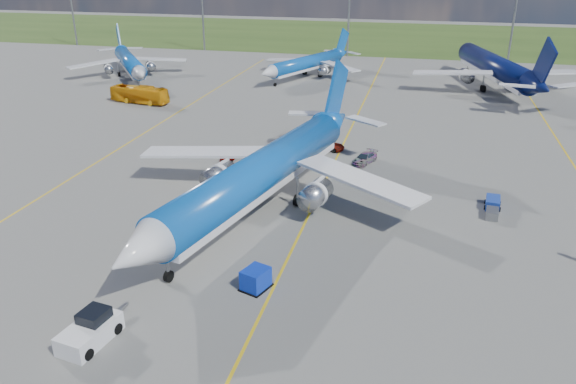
% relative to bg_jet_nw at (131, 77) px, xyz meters
% --- Properties ---
extents(ground, '(400.00, 400.00, 0.00)m').
position_rel_bg_jet_nw_xyz_m(ground, '(51.93, -71.43, 0.00)').
color(ground, '#5A5A57').
rests_on(ground, ground).
extents(grass_strip, '(400.00, 80.00, 0.01)m').
position_rel_bg_jet_nw_xyz_m(grass_strip, '(51.93, 78.57, 0.00)').
color(grass_strip, '#2D4719').
rests_on(grass_strip, ground).
extents(taxiway_lines, '(60.25, 160.00, 0.02)m').
position_rel_bg_jet_nw_xyz_m(taxiway_lines, '(52.10, -43.73, 0.01)').
color(taxiway_lines, gold).
rests_on(taxiway_lines, ground).
extents(floodlight_masts, '(202.20, 0.50, 22.70)m').
position_rel_bg_jet_nw_xyz_m(floodlight_masts, '(61.93, 38.57, 12.56)').
color(floodlight_masts, slate).
rests_on(floodlight_masts, ground).
extents(bg_jet_nw, '(43.71, 45.57, 9.49)m').
position_rel_bg_jet_nw_xyz_m(bg_jet_nw, '(0.00, 0.00, 0.00)').
color(bg_jet_nw, '#0C4EA8').
rests_on(bg_jet_nw, ground).
extents(bg_jet_nnw, '(36.73, 40.94, 8.79)m').
position_rel_bg_jet_nw_xyz_m(bg_jet_nnw, '(37.26, 9.05, 0.00)').
color(bg_jet_nnw, '#0C4EA8').
rests_on(bg_jet_nnw, ground).
extents(bg_jet_n, '(47.09, 55.05, 12.39)m').
position_rel_bg_jet_nw_xyz_m(bg_jet_n, '(75.63, 7.65, 0.00)').
color(bg_jet_n, '#07103E').
rests_on(bg_jet_n, ground).
extents(main_airliner, '(45.40, 53.74, 12.28)m').
position_rel_bg_jet_nw_xyz_m(main_airliner, '(46.80, -59.30, 0.00)').
color(main_airliner, '#0C4EA8').
rests_on(main_airliner, ground).
extents(pushback_tug, '(3.06, 6.49, 2.16)m').
position_rel_bg_jet_nw_xyz_m(pushback_tug, '(41.31, -82.91, 0.87)').
color(pushback_tug, silver).
rests_on(pushback_tug, ground).
extents(uld_container, '(2.35, 2.61, 1.73)m').
position_rel_bg_jet_nw_xyz_m(uld_container, '(50.54, -73.76, 0.86)').
color(uld_container, '#0D2DB8').
rests_on(uld_container, ground).
extents(apron_bus, '(11.35, 4.22, 3.09)m').
position_rel_bg_jet_nw_xyz_m(apron_bus, '(12.63, -20.24, 1.54)').
color(apron_bus, orange).
rests_on(apron_bus, ground).
extents(service_car_a, '(1.70, 4.08, 1.38)m').
position_rel_bg_jet_nw_xyz_m(service_car_a, '(38.37, -45.27, 0.69)').
color(service_car_a, '#999999').
rests_on(service_car_a, ground).
extents(service_car_b, '(4.97, 3.28, 1.27)m').
position_rel_bg_jet_nw_xyz_m(service_car_b, '(50.24, -38.01, 0.63)').
color(service_car_b, '#999999').
rests_on(service_car_b, ground).
extents(service_car_c, '(3.36, 4.82, 1.30)m').
position_rel_bg_jet_nw_xyz_m(service_car_c, '(55.74, -42.17, 0.65)').
color(service_car_c, '#999999').
rests_on(service_car_c, ground).
extents(baggage_tug_w, '(1.80, 5.04, 1.11)m').
position_rel_bg_jet_nw_xyz_m(baggage_tug_w, '(70.49, -53.73, 0.52)').
color(baggage_tug_w, navy).
rests_on(baggage_tug_w, ground).
extents(baggage_tug_c, '(2.05, 4.46, 0.97)m').
position_rel_bg_jet_nw_xyz_m(baggage_tug_c, '(47.12, -33.23, 0.45)').
color(baggage_tug_c, '#1B3EA6').
rests_on(baggage_tug_c, ground).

